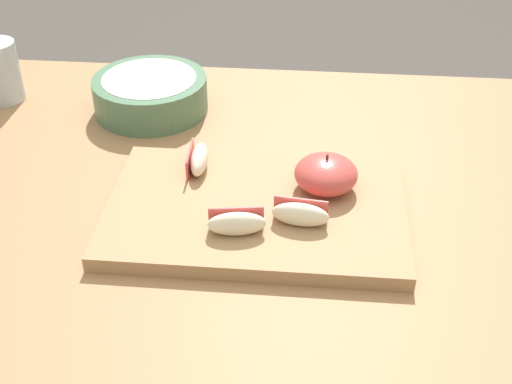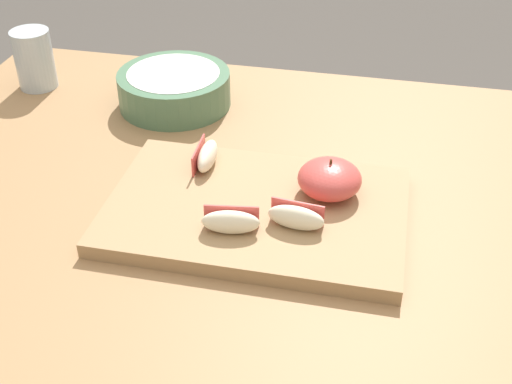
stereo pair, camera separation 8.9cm
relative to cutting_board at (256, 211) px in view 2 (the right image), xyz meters
name	(u,v)px [view 2 (the right image)]	position (x,y,z in m)	size (l,w,h in m)	color
dining_table	(300,265)	(0.06, 0.03, -0.11)	(1.29, 0.87, 0.73)	#9E754C
cutting_board	(256,211)	(0.00, 0.00, 0.00)	(0.39, 0.26, 0.02)	#A37F56
apple_half_skin_up	(330,179)	(0.09, 0.05, 0.03)	(0.09, 0.09, 0.05)	#D14C47
apple_wedge_near_knife	(207,156)	(-0.09, 0.08, 0.03)	(0.03, 0.07, 0.03)	#F4EACC
apple_wedge_right	(231,222)	(-0.02, -0.06, 0.03)	(0.08, 0.04, 0.03)	#F4EACC
apple_wedge_left	(295,217)	(0.06, -0.04, 0.03)	(0.08, 0.03, 0.03)	#F4EACC
ceramic_fruit_bowl	(174,88)	(-0.20, 0.29, 0.02)	(0.19, 0.19, 0.06)	#4C7556
drinking_glass_water	(34,59)	(-0.47, 0.30, 0.04)	(0.07, 0.07, 0.10)	silver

